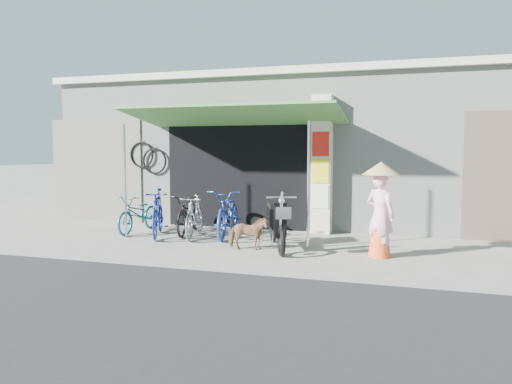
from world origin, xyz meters
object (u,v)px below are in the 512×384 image
(bike_silver, at_px, (195,216))
(moped, at_px, (277,223))
(bike_teal, at_px, (139,214))
(nun, at_px, (380,210))
(bike_blue, at_px, (158,213))
(bike_navy, at_px, (229,213))
(street_dog, at_px, (248,233))
(bike_black, at_px, (189,214))

(bike_silver, relative_size, moped, 0.85)
(bike_teal, bearing_deg, bike_silver, -8.00)
(bike_teal, bearing_deg, nun, -10.03)
(bike_blue, bearing_deg, bike_navy, -3.13)
(bike_navy, height_order, moped, moped)
(bike_silver, xyz_separation_m, moped, (1.94, -0.59, 0.02))
(street_dog, bearing_deg, bike_navy, 20.57)
(bike_teal, xyz_separation_m, bike_black, (1.14, 0.19, 0.01))
(bike_blue, distance_m, nun, 4.64)
(moped, bearing_deg, street_dog, -169.71)
(bike_teal, distance_m, street_dog, 3.12)
(bike_blue, height_order, bike_black, bike_blue)
(bike_black, xyz_separation_m, nun, (4.12, -1.16, 0.39))
(bike_blue, relative_size, street_dog, 2.28)
(nun, bearing_deg, bike_teal, 18.86)
(bike_navy, height_order, street_dog, bike_navy)
(bike_blue, height_order, bike_navy, bike_navy)
(moped, height_order, nun, nun)
(bike_silver, bearing_deg, bike_teal, 160.41)
(bike_teal, height_order, moped, moped)
(bike_teal, height_order, street_dog, bike_teal)
(street_dog, relative_size, nun, 0.45)
(bike_silver, height_order, bike_navy, bike_navy)
(bike_silver, distance_m, moped, 2.03)
(bike_black, bearing_deg, bike_silver, -61.56)
(bike_teal, distance_m, bike_blue, 0.76)
(street_dog, bearing_deg, bike_teal, 55.51)
(bike_navy, distance_m, street_dog, 1.50)
(moped, distance_m, nun, 1.91)
(bike_navy, height_order, nun, nun)
(bike_blue, bearing_deg, street_dog, -40.62)
(bike_navy, xyz_separation_m, street_dog, (0.84, -1.23, -0.20))
(street_dog, xyz_separation_m, nun, (2.34, 0.13, 0.51))
(bike_black, bearing_deg, nun, -24.91)
(bike_teal, relative_size, street_dog, 2.18)
(bike_black, distance_m, moped, 2.46)
(bike_blue, distance_m, bike_silver, 0.80)
(bike_black, xyz_separation_m, moped, (2.25, -0.99, 0.04))
(bike_teal, height_order, bike_black, bike_black)
(street_dog, relative_size, moped, 0.42)
(bike_blue, bearing_deg, bike_teal, 128.90)
(bike_black, distance_m, bike_navy, 0.94)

